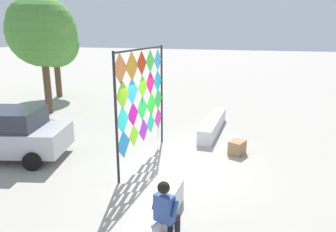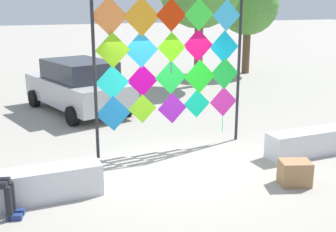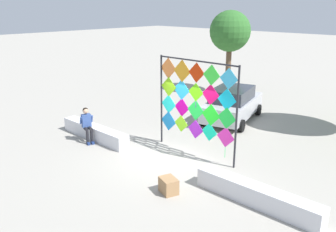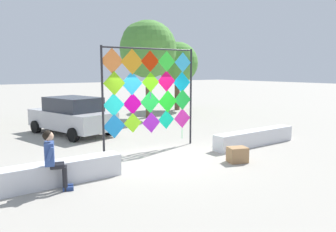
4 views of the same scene
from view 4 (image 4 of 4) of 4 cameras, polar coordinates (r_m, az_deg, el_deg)
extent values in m
plane|color=#9E998E|center=(10.39, -0.81, -7.28)|extent=(120.00, 120.00, 0.00)
cube|color=silver|center=(8.37, -20.55, -9.61)|extent=(3.73, 0.52, 0.56)
cube|color=silver|center=(12.43, 14.89, -3.67)|extent=(3.73, 0.52, 0.56)
cylinder|color=#232328|center=(10.33, -11.31, 2.33)|extent=(0.07, 0.07, 3.49)
cylinder|color=#232328|center=(12.11, 3.98, 3.28)|extent=(0.07, 0.07, 3.49)
cylinder|color=#232328|center=(11.10, -3.12, 11.61)|extent=(3.47, 0.11, 0.06)
cube|color=#1B89D8|center=(10.59, -9.34, -1.76)|extent=(0.79, 0.03, 0.79)
cube|color=#91F41F|center=(10.87, -6.15, -1.21)|extent=(0.66, 0.02, 0.66)
cube|color=#A823CF|center=(11.22, -2.92, -1.16)|extent=(0.72, 0.02, 0.72)
cube|color=#0EE5AB|center=(11.56, -0.31, -0.62)|extent=(0.68, 0.02, 0.68)
cube|color=#E52CAA|center=(11.95, 2.50, -0.39)|extent=(0.73, 0.02, 0.73)
cylinder|color=#16E558|center=(12.06, 2.46, -3.00)|extent=(0.02, 0.02, 0.39)
cube|color=#20F1E1|center=(10.50, -9.42, 1.90)|extent=(0.75, 0.02, 0.75)
cube|color=#D10598|center=(10.81, -6.16, 2.12)|extent=(0.71, 0.02, 0.71)
cube|color=#21E749|center=(11.13, -3.13, 2.47)|extent=(0.76, 0.02, 0.76)
cylinder|color=#E516BB|center=(11.21, -3.13, -0.46)|extent=(0.02, 0.02, 0.39)
cube|color=#1FF527|center=(11.50, -0.05, 2.55)|extent=(0.79, 0.03, 0.79)
cube|color=green|center=(11.87, 2.54, 2.85)|extent=(0.75, 0.02, 0.75)
cylinder|color=#E516BD|center=(11.95, 2.49, 0.12)|extent=(0.02, 0.02, 0.39)
cube|color=#7FCE17|center=(10.44, -9.33, 5.65)|extent=(0.76, 0.02, 0.76)
cube|color=#25B2F1|center=(10.75, -6.31, 5.67)|extent=(0.77, 0.03, 0.77)
cube|color=#68E812|center=(11.07, -3.05, 5.91)|extent=(0.67, 0.02, 0.67)
cylinder|color=#9216E5|center=(11.11, -3.06, 3.58)|extent=(0.02, 0.02, 0.23)
cube|color=#EC0B60|center=(11.42, -0.27, 6.10)|extent=(0.74, 0.02, 0.74)
cube|color=#0CBFE6|center=(11.82, 2.44, 5.87)|extent=(0.75, 0.02, 0.75)
cube|color=orange|center=(10.44, -9.71, 9.44)|extent=(0.80, 0.03, 0.80)
cube|color=orange|center=(10.74, -6.26, 9.38)|extent=(0.83, 0.03, 0.83)
cube|color=red|center=(11.08, -3.12, 9.51)|extent=(0.71, 0.02, 0.71)
cylinder|color=#16BFE5|center=(11.08, -3.13, 7.09)|extent=(0.02, 0.02, 0.22)
cube|color=#38EB3B|center=(11.43, -0.22, 9.48)|extent=(0.71, 0.02, 0.71)
cube|color=#38BBEC|center=(11.83, 2.60, 9.30)|extent=(0.71, 0.02, 0.71)
cylinder|color=#E54F16|center=(11.84, 2.56, 6.74)|extent=(0.02, 0.02, 0.35)
cylinder|color=black|center=(7.93, -17.51, -10.44)|extent=(0.11, 0.11, 0.56)
cylinder|color=black|center=(7.84, -18.74, -8.34)|extent=(0.33, 0.22, 0.13)
cube|color=navy|center=(8.01, -16.99, -12.02)|extent=(0.26, 0.17, 0.09)
cylinder|color=black|center=(8.09, -17.51, -10.07)|extent=(0.11, 0.11, 0.56)
cylinder|color=black|center=(8.01, -18.72, -8.00)|extent=(0.33, 0.22, 0.13)
cube|color=navy|center=(8.17, -17.01, -11.62)|extent=(0.26, 0.17, 0.09)
cube|color=#334C8C|center=(7.86, -19.95, -6.18)|extent=(0.30, 0.40, 0.52)
sphere|color=tan|center=(7.77, -20.09, -3.32)|extent=(0.22, 0.22, 0.22)
sphere|color=black|center=(7.77, -20.24, -3.21)|extent=(0.22, 0.22, 0.22)
cylinder|color=#334C8C|center=(7.63, -19.88, -6.21)|extent=(0.19, 0.13, 0.31)
cylinder|color=#334C8C|center=(8.06, -19.76, -5.45)|extent=(0.19, 0.13, 0.31)
cube|color=#B7B7BC|center=(14.65, -16.44, -0.54)|extent=(2.77, 4.44, 0.74)
cube|color=#282D38|center=(14.45, -16.22, 2.00)|extent=(2.10, 2.63, 0.59)
cylinder|color=black|center=(15.45, -22.01, -1.75)|extent=(0.35, 0.59, 0.55)
cylinder|color=black|center=(16.34, -16.57, -0.99)|extent=(0.35, 0.59, 0.55)
cylinder|color=black|center=(13.08, -16.15, -3.16)|extent=(0.35, 0.59, 0.55)
cylinder|color=black|center=(14.12, -10.23, -2.16)|extent=(0.35, 0.59, 0.55)
cube|color=#9E754C|center=(10.06, 11.99, -6.61)|extent=(0.66, 0.58, 0.46)
cylinder|color=brown|center=(18.91, -3.40, 4.15)|extent=(0.34, 0.34, 2.93)
sphere|color=#4C8938|center=(18.90, -3.46, 11.53)|extent=(3.23, 3.23, 3.23)
sphere|color=#4C8938|center=(18.34, -2.98, 12.75)|extent=(2.21, 2.21, 2.21)
sphere|color=#4C8938|center=(19.05, -4.77, 12.84)|extent=(2.14, 2.14, 2.14)
cylinder|color=brown|center=(22.60, 1.60, 4.08)|extent=(0.36, 0.36, 2.37)
sphere|color=#4C8938|center=(22.55, 1.62, 9.23)|extent=(2.83, 2.83, 2.83)
sphere|color=#4C8938|center=(23.09, 0.49, 9.03)|extent=(1.90, 1.90, 1.90)
sphere|color=#4C8938|center=(22.09, 1.65, 8.23)|extent=(1.65, 1.65, 1.65)
camera|label=1|loc=(6.57, -63.09, 14.43)|focal=33.90mm
camera|label=2|loc=(2.30, 38.79, 20.24)|focal=45.79mm
camera|label=3|loc=(13.90, 57.72, 14.97)|focal=38.61mm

